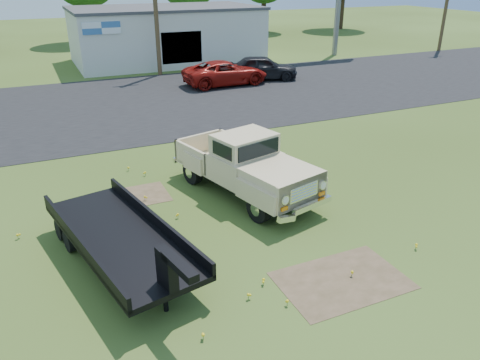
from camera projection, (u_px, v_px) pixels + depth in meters
name	position (u px, v px, depth m)	size (l,w,h in m)	color
ground	(233.00, 234.00, 12.98)	(140.00, 140.00, 0.00)	#364917
asphalt_lot	(123.00, 105.00, 25.45)	(90.00, 14.00, 0.02)	black
dirt_patch_a	(342.00, 281.00, 11.05)	(3.00, 2.00, 0.01)	brown
dirt_patch_b	(134.00, 197.00, 15.14)	(2.20, 1.60, 0.01)	brown
commercial_building	(166.00, 34.00, 36.80)	(14.20, 8.20, 4.15)	silver
utility_pole_mid	(155.00, 5.00, 30.88)	(1.60, 0.30, 9.00)	#4F3A24
vintage_pickup_truck	(244.00, 164.00, 14.96)	(2.20, 5.65, 2.05)	beige
flatbed_trailer	(120.00, 233.00, 11.43)	(2.02, 6.06, 1.65)	black
red_pickup	(226.00, 73.00, 29.61)	(2.48, 5.37, 1.49)	maroon
dark_sedan	(262.00, 68.00, 31.03)	(1.85, 4.60, 1.57)	black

